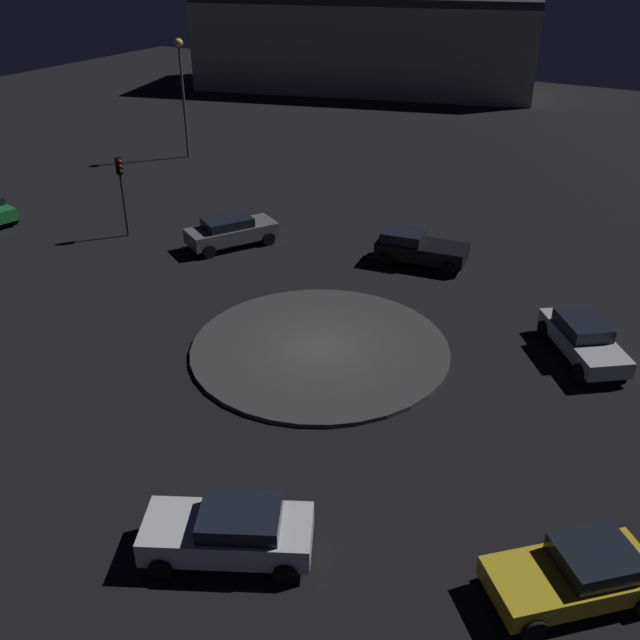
{
  "coord_description": "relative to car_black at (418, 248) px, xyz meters",
  "views": [
    {
      "loc": [
        -20.96,
        -12.07,
        14.58
      ],
      "look_at": [
        0.0,
        0.0,
        1.35
      ],
      "focal_mm": 40.47,
      "sensor_mm": 36.0,
      "label": 1
    }
  ],
  "objects": [
    {
      "name": "traffic_light_north",
      "position": [
        -4.39,
        14.86,
        2.21
      ],
      "size": [
        0.36,
        0.39,
        4.27
      ],
      "rotation": [
        0.0,
        0.0,
        -1.91
      ],
      "color": "#2D2D2D",
      "rests_on": "ground_plane"
    },
    {
      "name": "roundabout_island",
      "position": [
        -9.59,
        -0.0,
        -0.74
      ],
      "size": [
        10.11,
        10.11,
        0.16
      ],
      "primitive_type": "cylinder",
      "color": "#383838",
      "rests_on": "ground_plane"
    },
    {
      "name": "streetlamp_northeast",
      "position": [
        9.08,
        21.67,
        4.72
      ],
      "size": [
        0.58,
        0.58,
        8.03
      ],
      "color": "#4C4C51",
      "rests_on": "ground_plane"
    },
    {
      "name": "car_yellow",
      "position": [
        -16.65,
        -11.31,
        -0.1
      ],
      "size": [
        4.22,
        4.29,
        1.4
      ],
      "rotation": [
        0.0,
        0.0,
        2.33
      ],
      "color": "gold",
      "rests_on": "ground_plane"
    },
    {
      "name": "ground_plane",
      "position": [
        -9.59,
        -0.0,
        -0.82
      ],
      "size": [
        119.69,
        119.69,
        0.0
      ],
      "primitive_type": "plane",
      "color": "black"
    },
    {
      "name": "car_silver",
      "position": [
        -4.95,
        -8.92,
        -0.03
      ],
      "size": [
        4.63,
        4.12,
        1.5
      ],
      "rotation": [
        0.0,
        0.0,
        3.8
      ],
      "color": "silver",
      "rests_on": "ground_plane"
    },
    {
      "name": "car_grey",
      "position": [
        -2.77,
        9.22,
        0.0
      ],
      "size": [
        4.89,
        3.84,
        1.55
      ],
      "rotation": [
        0.0,
        0.0,
        -0.52
      ],
      "color": "slate",
      "rests_on": "ground_plane"
    },
    {
      "name": "car_white",
      "position": [
        -19.77,
        -3.17,
        -0.04
      ],
      "size": [
        3.62,
        4.75,
        1.49
      ],
      "rotation": [
        0.0,
        0.0,
        2.04
      ],
      "color": "white",
      "rests_on": "ground_plane"
    },
    {
      "name": "store_building",
      "position": [
        38.1,
        22.07,
        3.62
      ],
      "size": [
        20.31,
        34.9,
        8.89
      ],
      "rotation": [
        0.0,
        0.0,
        1.85
      ],
      "color": "#ADA893",
      "rests_on": "ground_plane"
    },
    {
      "name": "car_black",
      "position": [
        0.0,
        0.0,
        0.0
      ],
      "size": [
        2.59,
        4.55,
        1.59
      ],
      "rotation": [
        0.0,
        0.0,
        4.85
      ],
      "color": "black",
      "rests_on": "ground_plane"
    }
  ]
}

